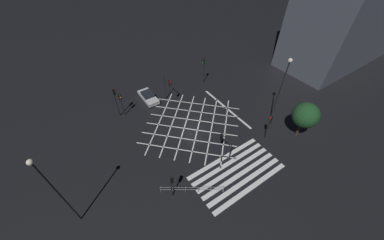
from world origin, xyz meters
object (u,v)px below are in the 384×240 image
street_lamp_west (52,187)px  street_tree_near (306,115)px  traffic_light_nw_cross (121,100)px  traffic_light_se_main (269,123)px  traffic_light_median_north (168,84)px  traffic_light_nw_main (115,97)px  street_lamp_east (284,79)px  traffic_light_ne_main (204,65)px  traffic_light_median_south (225,142)px  waiting_car (148,97)px  traffic_light_sw_main (172,182)px

street_lamp_west → street_tree_near: bearing=-9.8°
traffic_light_nw_cross → traffic_light_se_main: bearing=43.0°
traffic_light_median_north → traffic_light_nw_main: 7.28m
traffic_light_median_north → street_lamp_east: (10.18, -10.84, 3.09)m
traffic_light_nw_main → traffic_light_ne_main: bearing=0.7°
traffic_light_median_north → traffic_light_nw_main: (-7.18, 1.18, 0.08)m
traffic_light_se_main → street_lamp_west: 22.15m
traffic_light_median_north → street_tree_near: size_ratio=0.88×
traffic_light_nw_main → street_lamp_west: size_ratio=0.49×
traffic_light_median_north → traffic_light_median_south: (0.33, -12.19, -0.83)m
traffic_light_median_north → street_lamp_east: bearing=43.2°
traffic_light_se_main → traffic_light_nw_cross: 19.09m
traffic_light_se_main → traffic_light_median_north: 14.58m
traffic_light_nw_main → street_lamp_east: size_ratio=0.51×
street_lamp_east → traffic_light_nw_main: bearing=145.3°
traffic_light_median_north → waiting_car: (-2.36, 2.24, -2.60)m
traffic_light_nw_cross → street_tree_near: size_ratio=0.76×
traffic_light_nw_cross → street_tree_near: bearing=47.0°
traffic_light_median_south → traffic_light_nw_cross: size_ratio=0.86×
traffic_light_median_north → traffic_light_nw_cross: 6.72m
traffic_light_sw_main → street_lamp_east: bearing=8.1°
traffic_light_median_north → street_lamp_west: 18.84m
street_lamp_west → traffic_light_median_south: bearing=-6.1°
traffic_light_sw_main → traffic_light_nw_cross: traffic_light_nw_cross is taller
traffic_light_median_south → traffic_light_nw_cross: (-6.98, 13.04, 0.33)m
waiting_car → street_tree_near: bearing=36.4°
traffic_light_sw_main → street_lamp_west: (-8.34, 2.77, 3.48)m
traffic_light_median_south → street_lamp_west: 16.20m
street_lamp_east → street_tree_near: 5.03m
traffic_light_median_north → traffic_light_nw_cross: bearing=-97.3°
traffic_light_ne_main → waiting_car: 10.03m
traffic_light_nw_main → traffic_light_se_main: bearing=-46.5°
street_tree_near → traffic_light_ne_main: bearing=100.5°
traffic_light_median_south → traffic_light_nw_main: bearing=29.3°
traffic_light_median_north → traffic_light_ne_main: 7.40m
traffic_light_ne_main → waiting_car: size_ratio=1.08×
traffic_light_median_south → street_lamp_east: 10.69m
traffic_light_nw_main → street_tree_near: 23.79m
street_tree_near → traffic_light_se_main: bearing=154.6°
traffic_light_median_north → waiting_car: 4.16m
traffic_light_se_main → street_lamp_west: street_lamp_west is taller
waiting_car → traffic_light_sw_main: bearing=-16.7°
traffic_light_median_north → street_lamp_west: bearing=-55.6°
traffic_light_ne_main → street_lamp_east: (2.91, -12.19, 3.03)m
street_tree_near → waiting_car: street_tree_near is taller
traffic_light_nw_cross → waiting_car: traffic_light_nw_cross is taller
traffic_light_median_south → waiting_car: (-2.69, 14.43, -1.77)m
traffic_light_se_main → waiting_car: traffic_light_se_main is taller
waiting_car → traffic_light_median_north: bearing=46.5°
traffic_light_nw_main → street_lamp_east: (17.36, -12.02, 3.01)m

